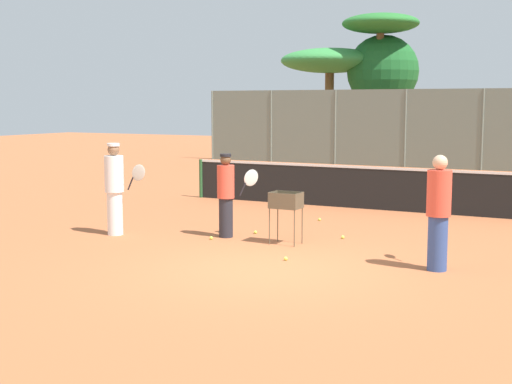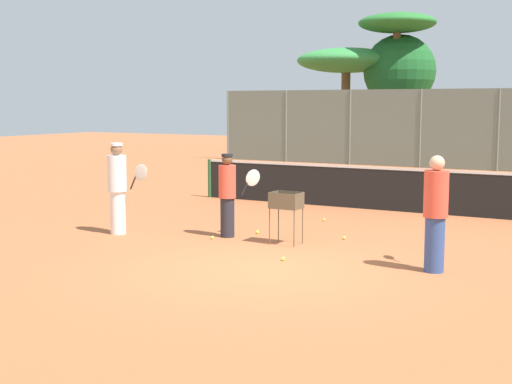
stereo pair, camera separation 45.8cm
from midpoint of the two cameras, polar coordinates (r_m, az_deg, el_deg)
ground_plane at (r=11.41m, az=1.82°, el=-6.21°), size 80.00×80.00×0.00m
tennis_net at (r=17.71m, az=12.27°, el=0.24°), size 11.19×0.10×1.07m
back_fence at (r=29.32m, az=19.25°, el=4.71°), size 24.69×0.08×3.21m
tree_0 at (r=35.68m, az=11.77°, el=9.39°), size 3.48×3.48×5.93m
tree_1 at (r=36.17m, az=7.59°, el=10.27°), size 4.88×4.88×5.34m
tree_5 at (r=35.06m, az=11.60°, el=12.78°), size 3.64×3.64×6.84m
player_white_outfit at (r=11.48m, az=15.28°, el=-1.59°), size 0.40×0.92×1.83m
player_red_cap at (r=14.00m, az=-1.33°, el=-0.16°), size 0.68×0.70×1.65m
player_yellow_shirt at (r=14.54m, az=-10.13°, el=0.39°), size 0.94×0.38×1.84m
ball_cart at (r=13.29m, az=3.42°, el=-1.04°), size 0.56×0.41×0.98m
tennis_ball_0 at (r=13.99m, az=8.00°, el=-3.65°), size 0.07×0.07×0.07m
tennis_ball_1 at (r=15.07m, az=15.59°, el=-3.07°), size 0.07×0.07×0.07m
tennis_ball_2 at (r=14.45m, az=1.02°, el=-3.23°), size 0.07×0.07×0.07m
tennis_ball_3 at (r=16.07m, az=6.27°, el=-2.22°), size 0.07×0.07×0.07m
tennis_ball_4 at (r=13.89m, az=-2.57°, el=-3.66°), size 0.07×0.07×0.07m
tennis_ball_5 at (r=12.02m, az=3.27°, el=-5.37°), size 0.07×0.07×0.07m
parked_car at (r=32.44m, az=12.69°, el=3.47°), size 4.20×1.70×1.60m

